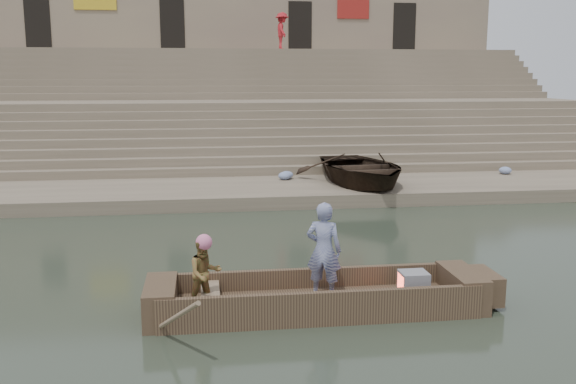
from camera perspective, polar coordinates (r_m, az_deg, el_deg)
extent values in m
plane|color=#293326|center=(12.73, -4.83, -7.48)|extent=(120.00, 120.00, 0.00)
cube|color=#82725D|center=(20.45, -6.00, -0.07)|extent=(32.00, 4.00, 0.40)
cube|color=#82725D|center=(27.72, -6.54, 5.18)|extent=(32.00, 3.00, 2.80)
cube|color=#82725D|center=(34.63, -6.85, 8.20)|extent=(32.00, 3.00, 5.20)
cube|color=#82725D|center=(22.64, -6.19, 1.34)|extent=(32.00, 0.50, 0.70)
cube|color=#82725D|center=(23.11, -6.23, 1.90)|extent=(32.00, 0.50, 1.00)
cube|color=#82725D|center=(23.58, -6.27, 2.44)|extent=(32.00, 0.50, 1.30)
cube|color=#82725D|center=(24.06, -6.31, 2.95)|extent=(32.00, 0.50, 1.60)
cube|color=#82725D|center=(24.54, -6.35, 3.45)|extent=(32.00, 0.50, 1.90)
cube|color=#82725D|center=(25.01, -6.38, 3.93)|extent=(32.00, 0.50, 2.20)
cube|color=#82725D|center=(25.50, -6.42, 4.39)|extent=(32.00, 0.50, 2.50)
cube|color=#82725D|center=(25.98, -6.45, 4.83)|extent=(32.00, 0.50, 2.80)
cube|color=#82725D|center=(29.45, -6.62, 5.78)|extent=(32.00, 0.50, 3.10)
cube|color=#82725D|center=(29.94, -6.65, 6.14)|extent=(32.00, 0.50, 3.40)
cube|color=#82725D|center=(30.43, -6.68, 6.49)|extent=(32.00, 0.50, 3.70)
cube|color=#82725D|center=(30.91, -6.70, 6.83)|extent=(32.00, 0.50, 4.00)
cube|color=#82725D|center=(31.40, -6.72, 7.16)|extent=(32.00, 0.50, 4.30)
cube|color=#82725D|center=(31.90, -6.75, 7.48)|extent=(32.00, 0.50, 4.60)
cube|color=#82725D|center=(32.39, -6.77, 7.79)|extent=(32.00, 0.50, 4.90)
cube|color=#82725D|center=(32.88, -6.79, 8.09)|extent=(32.00, 0.50, 5.20)
cube|color=gray|center=(38.64, -7.05, 12.87)|extent=(32.00, 5.00, 11.20)
cube|color=black|center=(37.22, -21.45, 13.89)|extent=(1.30, 0.18, 2.60)
cube|color=black|center=(36.28, -10.29, 14.53)|extent=(1.30, 0.18, 2.60)
cube|color=black|center=(36.68, 1.07, 14.65)|extent=(1.30, 0.18, 2.60)
cube|color=black|center=(38.05, 10.32, 14.33)|extent=(1.30, 0.18, 2.60)
cube|color=maroon|center=(37.27, 5.84, 16.07)|extent=(1.80, 0.10, 1.20)
cube|color=brown|center=(10.84, 2.53, -10.08)|extent=(5.00, 1.30, 0.22)
cube|color=brown|center=(10.21, 3.16, -10.39)|extent=(5.20, 0.12, 0.56)
cube|color=brown|center=(11.36, 1.97, -8.19)|extent=(5.20, 0.12, 0.56)
cube|color=brown|center=(10.64, -11.30, -9.59)|extent=(0.50, 1.30, 0.60)
cube|color=brown|center=(11.48, 15.29, -8.25)|extent=(0.50, 1.30, 0.60)
cube|color=brown|center=(11.64, 17.13, -8.00)|extent=(0.35, 0.90, 0.50)
cube|color=#937A5B|center=(10.58, -6.95, -8.99)|extent=(0.30, 1.20, 0.08)
cylinder|color=#937A5B|center=(9.79, -10.73, -11.37)|extent=(1.03, 2.10, 1.36)
sphere|color=pink|center=(10.17, -7.52, -4.47)|extent=(0.26, 0.26, 0.26)
imported|color=navy|center=(10.66, 3.22, -5.21)|extent=(0.70, 0.60, 1.63)
imported|color=#2B7F2A|center=(10.31, -7.45, -7.23)|extent=(0.67, 0.59, 1.15)
cube|color=gray|center=(11.14, 11.15, -8.00)|extent=(0.46, 0.42, 0.40)
cube|color=#E5593F|center=(11.08, 10.11, -8.08)|extent=(0.04, 0.34, 0.32)
imported|color=#2D2116|center=(20.86, 6.52, 2.12)|extent=(4.01, 5.28, 1.02)
imported|color=#B21E25|center=(34.20, -0.53, 14.19)|extent=(0.72, 1.23, 1.89)
ellipsoid|color=#3F5999|center=(21.81, -0.11, 1.53)|extent=(0.44, 0.44, 0.26)
ellipsoid|color=#3F5999|center=(24.14, 18.84, 1.84)|extent=(0.44, 0.44, 0.26)
ellipsoid|color=#3F5999|center=(21.62, -0.30, 1.46)|extent=(0.44, 0.44, 0.26)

